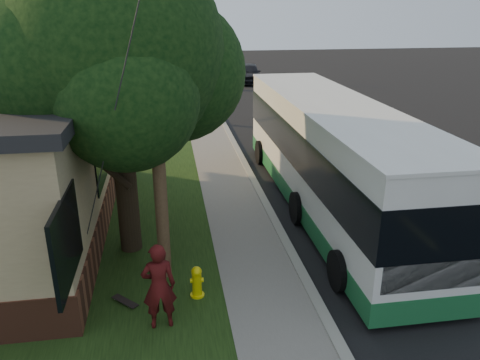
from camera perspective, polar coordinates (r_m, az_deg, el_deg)
name	(u,v)px	position (r m, az deg, el deg)	size (l,w,h in m)	color
ground	(308,288)	(11.39, 8.29, -12.89)	(120.00, 120.00, 0.00)	black
road	(330,154)	(21.23, 10.88, 3.13)	(8.00, 80.00, 0.01)	black
curb	(241,157)	(20.24, 0.14, 2.81)	(0.25, 80.00, 0.12)	gray
sidewalk	(218,159)	(20.12, -2.68, 2.62)	(2.00, 80.00, 0.08)	slate
grass_verge	(135,163)	(20.07, -12.66, 2.07)	(5.00, 80.00, 0.07)	black
fire_hydrant	(197,282)	(10.75, -5.28, -12.24)	(0.32, 0.32, 0.74)	yellow
utility_pole	(153,87)	(10.15, -10.51, 11.11)	(2.86, 3.21, 9.07)	#473321
leafy_tree	(116,53)	(11.78, -14.90, 14.69)	(6.30, 6.00, 7.80)	black
bare_tree_near	(158,82)	(27.34, -10.00, 11.69)	(1.38, 1.21, 4.31)	black
bare_tree_far	(165,61)	(39.26, -9.10, 14.16)	(1.38, 1.21, 4.03)	black
traffic_signal	(204,42)	(43.28, -4.40, 16.47)	(0.18, 0.22, 5.50)	#2D2D30
transit_bus	(331,153)	(15.11, 11.06, 3.28)	(2.95, 12.79, 3.46)	silver
skateboarder	(159,286)	(9.65, -9.85, -12.63)	(0.68, 0.45, 1.87)	#460E0E
skateboard_spare	(125,301)	(10.93, -13.84, -14.17)	(0.62, 0.63, 0.07)	black
dumpster	(39,169)	(18.11, -23.29, 1.25)	(1.98, 1.79, 1.44)	#13331A
distant_car	(249,73)	(40.55, 1.08, 12.91)	(1.91, 4.75, 1.62)	black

